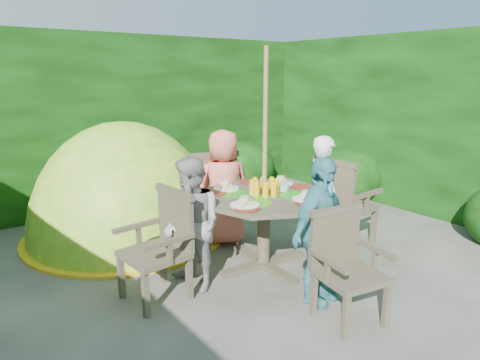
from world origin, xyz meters
TOP-DOWN VIEW (x-y plane):
  - ground at (0.00, 0.00)m, footprint 60.00×60.00m
  - hedge_enclosure at (0.00, 1.33)m, footprint 9.00×9.00m
  - patio_table at (0.64, 0.66)m, footprint 1.44×1.44m
  - parasol_pole at (0.63, 0.66)m, footprint 0.05×0.05m
  - garden_chair_right at (1.72, 0.57)m, footprint 0.55×0.62m
  - garden_chair_left at (-0.46, 0.75)m, footprint 0.54×0.60m
  - garden_chair_back at (0.70, 1.75)m, footprint 0.74×0.69m
  - garden_chair_front at (0.56, -0.44)m, footprint 0.60×0.55m
  - child_right at (1.43, 0.60)m, footprint 0.45×0.55m
  - child_left at (-0.16, 0.72)m, footprint 0.51×0.64m
  - child_back at (0.69, 1.46)m, footprint 0.75×0.60m
  - child_front at (0.57, -0.14)m, footprint 0.81×0.48m
  - dome_tent at (-0.12, 2.38)m, footprint 2.54×2.54m

SIDE VIEW (x-z plane):
  - ground at x=0.00m, z-range 0.00..0.00m
  - dome_tent at x=-0.12m, z-range -1.41..1.41m
  - garden_chair_front at x=0.56m, z-range 0.03..0.90m
  - garden_chair_left at x=-0.46m, z-range 0.03..0.96m
  - garden_chair_right at x=1.72m, z-range 0.03..1.03m
  - garden_chair_back at x=0.70m, z-range 0.03..1.06m
  - child_left at x=-0.16m, z-range 0.00..1.24m
  - child_front at x=0.57m, z-range 0.00..1.29m
  - child_right at x=1.43m, z-range 0.00..1.31m
  - patio_table at x=0.64m, z-range 0.19..1.13m
  - child_back at x=0.69m, z-range 0.00..1.35m
  - parasol_pole at x=0.63m, z-range 0.00..2.20m
  - hedge_enclosure at x=0.00m, z-range 0.00..2.50m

